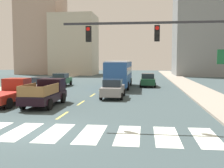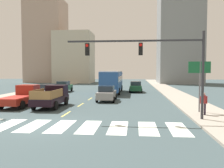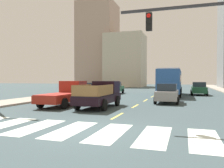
{
  "view_description": "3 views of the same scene",
  "coord_description": "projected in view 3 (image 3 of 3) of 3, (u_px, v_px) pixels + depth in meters",
  "views": [
    {
      "loc": [
        5.09,
        -12.33,
        3.45
      ],
      "look_at": [
        2.76,
        6.99,
        1.74
      ],
      "focal_mm": 43.72,
      "sensor_mm": 36.0,
      "label": 1
    },
    {
      "loc": [
        5.31,
        -13.83,
        3.38
      ],
      "look_at": [
        2.67,
        13.67,
        1.82
      ],
      "focal_mm": 37.82,
      "sensor_mm": 36.0,
      "label": 2
    },
    {
      "loc": [
        3.68,
        -8.59,
        2.15
      ],
      "look_at": [
        -1.01,
        6.15,
        1.79
      ],
      "focal_mm": 36.6,
      "sensor_mm": 36.0,
      "label": 3
    }
  ],
  "objects": [
    {
      "name": "lane_dash_4",
      "position": [
        157.0,
        94.0,
        32.21
      ],
      "size": [
        0.16,
        2.4,
        0.01
      ],
      "primitive_type": "cube",
      "color": "#D4C251",
      "rests_on": "ground"
    },
    {
      "name": "lane_dash_6",
      "position": [
        163.0,
        90.0,
        41.74
      ],
      "size": [
        0.16,
        2.4,
        0.01
      ],
      "primitive_type": "cube",
      "color": "#D4C251",
      "rests_on": "ground"
    },
    {
      "name": "lane_dash_1",
      "position": [
        135.0,
        106.0,
        17.92
      ],
      "size": [
        0.16,
        2.4,
        0.01
      ],
      "primitive_type": "cube",
      "color": "#D4C251",
      "rests_on": "ground"
    },
    {
      "name": "pickup_dark",
      "position": [
        66.0,
        94.0,
        18.32
      ],
      "size": [
        2.18,
        5.2,
        1.96
      ],
      "rotation": [
        0.0,
        0.0,
        0.01
      ],
      "color": "maroon",
      "rests_on": "ground"
    },
    {
      "name": "crosswalk_stripe_2",
      "position": [
        4.0,
        125.0,
        10.67
      ],
      "size": [
        1.1,
        3.44,
        0.01
      ],
      "primitive_type": "cube",
      "color": "silver",
      "rests_on": "ground"
    },
    {
      "name": "sedan_near_left",
      "position": [
        97.0,
        91.0,
        24.61
      ],
      "size": [
        2.02,
        4.4,
        1.72
      ],
      "rotation": [
        0.0,
        0.0,
        0.01
      ],
      "color": "silver",
      "rests_on": "ground"
    },
    {
      "name": "sedan_far",
      "position": [
        199.0,
        89.0,
        30.03
      ],
      "size": [
        2.02,
        4.4,
        1.72
      ],
      "rotation": [
        0.0,
        0.0,
        0.02
      ],
      "color": "#18482B",
      "rests_on": "ground"
    },
    {
      "name": "lane_dash_7",
      "position": [
        166.0,
        89.0,
        46.5
      ],
      "size": [
        0.16,
        2.4,
        0.01
      ],
      "primitive_type": "cube",
      "color": "#D4C251",
      "rests_on": "ground"
    },
    {
      "name": "lane_dash_0",
      "position": [
        117.0,
        116.0,
        13.16
      ],
      "size": [
        0.16,
        2.4,
        0.01
      ],
      "primitive_type": "cube",
      "color": "#D4C251",
      "rests_on": "ground"
    },
    {
      "name": "sidewalk_left",
      "position": [
        67.0,
        95.0,
        29.82
      ],
      "size": [
        3.48,
        110.0,
        0.15
      ],
      "primitive_type": "cube",
      "color": "gray",
      "rests_on": "ground"
    },
    {
      "name": "block_mid_left",
      "position": [
        126.0,
        61.0,
        61.89
      ],
      "size": [
        10.19,
        9.09,
        14.04
      ],
      "primitive_type": "cube",
      "color": "#B6AF9B",
      "rests_on": "ground"
    },
    {
      "name": "block_mid_right",
      "position": [
        98.0,
        45.0,
        67.25
      ],
      "size": [
        10.53,
        9.83,
        24.15
      ],
      "primitive_type": "cube",
      "color": "tan",
      "rests_on": "ground"
    },
    {
      "name": "sedan_near_right",
      "position": [
        114.0,
        88.0,
        32.82
      ],
      "size": [
        2.02,
        4.4,
        1.72
      ],
      "rotation": [
        0.0,
        0.0,
        0.03
      ],
      "color": "#19562E",
      "rests_on": "ground"
    },
    {
      "name": "pickup_stakebed",
      "position": [
        101.0,
        95.0,
        17.3
      ],
      "size": [
        2.18,
        5.2,
        1.96
      ],
      "rotation": [
        0.0,
        0.0,
        0.04
      ],
      "color": "black",
      "rests_on": "ground"
    },
    {
      "name": "lane_dash_5",
      "position": [
        161.0,
        92.0,
        36.97
      ],
      "size": [
        0.16,
        2.4,
        0.01
      ],
      "primitive_type": "cube",
      "color": "#D4C251",
      "rests_on": "ground"
    },
    {
      "name": "ground_plane",
      "position": [
        90.0,
        131.0,
        9.35
      ],
      "size": [
        160.0,
        160.0,
        0.0
      ],
      "primitive_type": "plane",
      "color": "#394A4E"
    },
    {
      "name": "city_bus",
      "position": [
        170.0,
        80.0,
        29.11
      ],
      "size": [
        2.72,
        10.8,
        3.32
      ],
      "rotation": [
        0.0,
        0.0,
        0.01
      ],
      "color": "#265298",
      "rests_on": "ground"
    },
    {
      "name": "crosswalk_stripe_6",
      "position": [
        154.0,
        136.0,
        8.55
      ],
      "size": [
        1.1,
        3.44,
        0.01
      ],
      "primitive_type": "cube",
      "color": "silver",
      "rests_on": "ground"
    },
    {
      "name": "crosswalk_stripe_7",
      "position": [
        204.0,
        140.0,
        8.03
      ],
      "size": [
        1.1,
        3.44,
        0.01
      ],
      "primitive_type": "cube",
      "color": "silver",
      "rests_on": "ground"
    },
    {
      "name": "lane_dash_2",
      "position": [
        146.0,
        100.0,
        22.69
      ],
      "size": [
        0.16,
        2.4,
        0.01
      ],
      "primitive_type": "cube",
      "color": "#D4C251",
      "rests_on": "ground"
    },
    {
      "name": "crosswalk_stripe_3",
      "position": [
        36.0,
        127.0,
        10.14
      ],
      "size": [
        1.1,
        3.44,
        0.01
      ],
      "primitive_type": "cube",
      "color": "silver",
      "rests_on": "ground"
    },
    {
      "name": "sedan_mid",
      "position": [
        167.0,
        93.0,
        20.28
      ],
      "size": [
        2.02,
        4.4,
        1.72
      ],
      "rotation": [
        0.0,
        0.0,
        -0.0
      ],
      "color": "gray",
      "rests_on": "ground"
    },
    {
      "name": "lane_dash_3",
      "position": [
        152.0,
        97.0,
        27.45
      ],
      "size": [
        0.16,
        2.4,
        0.01
      ],
      "primitive_type": "cube",
      "color": "#D4C251",
      "rests_on": "ground"
    },
    {
      "name": "crosswalk_stripe_4",
      "position": [
        71.0,
        130.0,
        9.61
      ],
      "size": [
        1.1,
        3.44,
        0.01
      ],
      "primitive_type": "cube",
      "color": "silver",
      "rests_on": "ground"
    },
    {
      "name": "crosswalk_stripe_5",
      "position": [
        110.0,
        133.0,
        9.08
      ],
      "size": [
        1.1,
        3.44,
        0.01
      ],
      "primitive_type": "cube",
      "color": "silver",
      "rests_on": "ground"
    }
  ]
}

